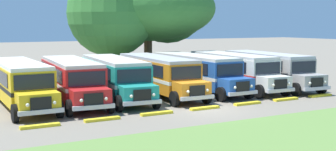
% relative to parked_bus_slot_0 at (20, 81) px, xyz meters
% --- Properties ---
extents(ground_plane, '(220.00, 220.00, 0.00)m').
position_rel_parked_bus_slot_0_xyz_m(ground_plane, '(9.81, -6.64, -1.58)').
color(ground_plane, slate).
extents(foreground_grass_strip, '(80.00, 11.66, 0.01)m').
position_rel_parked_bus_slot_0_xyz_m(foreground_grass_strip, '(9.81, -15.95, -1.58)').
color(foreground_grass_strip, olive).
rests_on(foreground_grass_strip, ground_plane).
extents(parked_bus_slot_0, '(2.85, 10.86, 2.82)m').
position_rel_parked_bus_slot_0_xyz_m(parked_bus_slot_0, '(0.00, 0.00, 0.00)').
color(parked_bus_slot_0, yellow).
rests_on(parked_bus_slot_0, ground_plane).
extents(parked_bus_slot_1, '(3.28, 10.93, 2.82)m').
position_rel_parked_bus_slot_0_xyz_m(parked_bus_slot_1, '(3.35, -0.08, 0.00)').
color(parked_bus_slot_1, red).
rests_on(parked_bus_slot_1, ground_plane).
extents(parked_bus_slot_2, '(3.47, 10.96, 2.82)m').
position_rel_parked_bus_slot_0_xyz_m(parked_bus_slot_2, '(6.45, -0.11, 0.00)').
color(parked_bus_slot_2, teal).
rests_on(parked_bus_slot_2, ground_plane).
extents(parked_bus_slot_3, '(2.93, 10.87, 2.82)m').
position_rel_parked_bus_slot_0_xyz_m(parked_bus_slot_3, '(9.89, -0.17, 0.00)').
color(parked_bus_slot_3, orange).
rests_on(parked_bus_slot_3, ground_plane).
extents(parked_bus_slot_4, '(2.89, 10.87, 2.82)m').
position_rel_parked_bus_slot_0_xyz_m(parked_bus_slot_4, '(13.29, -0.05, 0.00)').
color(parked_bus_slot_4, '#23519E').
rests_on(parked_bus_slot_4, ground_plane).
extents(parked_bus_slot_5, '(2.94, 10.87, 2.82)m').
position_rel_parked_bus_slot_0_xyz_m(parked_bus_slot_5, '(16.64, -0.38, 0.00)').
color(parked_bus_slot_5, silver).
rests_on(parked_bus_slot_5, ground_plane).
extents(parked_bus_slot_6, '(3.32, 10.94, 2.82)m').
position_rel_parked_bus_slot_0_xyz_m(parked_bus_slot_6, '(19.83, -0.93, 0.00)').
color(parked_bus_slot_6, '#9E9993').
rests_on(parked_bus_slot_6, ground_plane).
extents(curb_wheelstop_0, '(2.00, 0.36, 0.15)m').
position_rel_parked_bus_slot_0_xyz_m(curb_wheelstop_0, '(-0.17, -6.66, -1.51)').
color(curb_wheelstop_0, yellow).
rests_on(curb_wheelstop_0, ground_plane).
extents(curb_wheelstop_1, '(2.00, 0.36, 0.15)m').
position_rel_parked_bus_slot_0_xyz_m(curb_wheelstop_1, '(3.16, -6.66, -1.51)').
color(curb_wheelstop_1, yellow).
rests_on(curb_wheelstop_1, ground_plane).
extents(curb_wheelstop_2, '(2.00, 0.36, 0.15)m').
position_rel_parked_bus_slot_0_xyz_m(curb_wheelstop_2, '(6.48, -6.66, -1.51)').
color(curb_wheelstop_2, yellow).
rests_on(curb_wheelstop_2, ground_plane).
extents(curb_wheelstop_3, '(2.00, 0.36, 0.15)m').
position_rel_parked_bus_slot_0_xyz_m(curb_wheelstop_3, '(9.81, -6.66, -1.51)').
color(curb_wheelstop_3, yellow).
rests_on(curb_wheelstop_3, ground_plane).
extents(curb_wheelstop_4, '(2.00, 0.36, 0.15)m').
position_rel_parked_bus_slot_0_xyz_m(curb_wheelstop_4, '(13.13, -6.66, -1.51)').
color(curb_wheelstop_4, yellow).
rests_on(curb_wheelstop_4, ground_plane).
extents(curb_wheelstop_5, '(2.00, 0.36, 0.15)m').
position_rel_parked_bus_slot_0_xyz_m(curb_wheelstop_5, '(16.46, -6.66, -1.51)').
color(curb_wheelstop_5, yellow).
rests_on(curb_wheelstop_5, ground_plane).
extents(curb_wheelstop_6, '(2.00, 0.36, 0.15)m').
position_rel_parked_bus_slot_0_xyz_m(curb_wheelstop_6, '(19.78, -6.66, -1.51)').
color(curb_wheelstop_6, yellow).
rests_on(curb_wheelstop_6, ground_plane).
extents(broad_shade_tree, '(15.84, 15.21, 11.99)m').
position_rel_parked_bus_slot_0_xyz_m(broad_shade_tree, '(14.26, 11.92, 5.40)').
color(broad_shade_tree, brown).
rests_on(broad_shade_tree, ground_plane).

